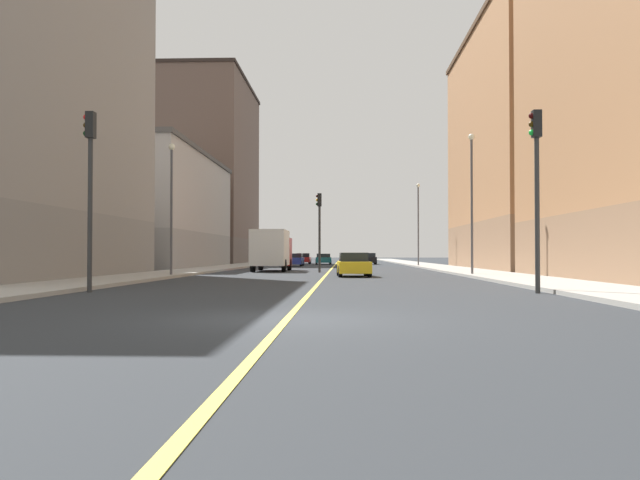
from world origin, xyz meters
TOP-DOWN VIEW (x-y plane):
  - ground_plane at (0.00, 0.00)m, footprint 400.00×400.00m
  - sidewalk_left at (9.80, 49.00)m, footprint 3.75×168.00m
  - sidewalk_right at (-9.80, 49.00)m, footprint 3.75×168.00m
  - lane_center_stripe at (0.00, 49.00)m, footprint 0.16×154.00m
  - building_left_mid at (16.77, 39.86)m, footprint 10.50×24.29m
  - building_right_midblock at (-16.77, 45.25)m, footprint 10.50×24.44m
  - building_right_distant at (-16.77, 70.19)m, footprint 10.50×21.72m
  - traffic_light_left_near at (7.51, 8.48)m, footprint 0.40×0.32m
  - traffic_light_right_near at (-7.54, 8.48)m, footprint 0.40×0.32m
  - traffic_light_median_far at (-0.63, 31.22)m, footprint 0.40×0.32m
  - street_lamp_left_near at (8.53, 24.19)m, footprint 0.36×0.36m
  - street_lamp_right_near at (-8.53, 22.14)m, footprint 0.36×0.36m
  - street_lamp_left_far at (8.53, 50.89)m, footprint 0.36×0.36m
  - car_green at (1.58, 61.10)m, footprint 1.96×4.05m
  - car_yellow at (1.65, 23.54)m, footprint 1.99×4.11m
  - car_blue at (-4.14, 53.19)m, footprint 1.89×4.15m
  - car_silver at (1.45, 50.79)m, footprint 1.88×4.25m
  - car_teal at (-1.49, 64.90)m, footprint 2.08×4.11m
  - car_red at (-4.19, 68.55)m, footprint 1.89×4.43m
  - car_black at (4.09, 64.45)m, footprint 1.82×4.08m
  - box_truck at (-4.31, 34.23)m, footprint 2.55×7.01m

SIDE VIEW (x-z plane):
  - ground_plane at x=0.00m, z-range 0.00..0.00m
  - lane_center_stripe at x=0.00m, z-range 0.00..0.01m
  - sidewalk_left at x=9.80m, z-range 0.00..0.15m
  - sidewalk_right at x=-9.80m, z-range 0.00..0.15m
  - car_silver at x=1.45m, z-range -0.01..1.28m
  - car_teal at x=-1.49m, z-range -0.02..1.29m
  - car_green at x=1.58m, z-range -0.02..1.32m
  - car_yellow at x=1.65m, z-range -0.03..1.34m
  - car_red at x=-4.19m, z-range -0.03..1.33m
  - car_blue at x=-4.14m, z-range -0.01..1.32m
  - car_black at x=4.09m, z-range -0.01..1.38m
  - box_truck at x=-4.31m, z-range 0.12..3.15m
  - traffic_light_median_far at x=-0.63m, z-range 0.84..6.36m
  - traffic_light_left_near at x=7.51m, z-range 0.89..6.97m
  - traffic_light_right_near at x=-7.54m, z-range 0.90..7.06m
  - street_lamp_right_near at x=-8.53m, z-range 0.91..8.23m
  - street_lamp_left_near at x=8.53m, z-range 0.93..9.07m
  - street_lamp_left_far at x=8.53m, z-range 0.93..9.15m
  - building_right_midblock at x=-16.77m, z-range 0.01..10.68m
  - building_left_mid at x=16.77m, z-range 0.01..19.99m
  - building_right_distant at x=-16.77m, z-range 0.01..24.02m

